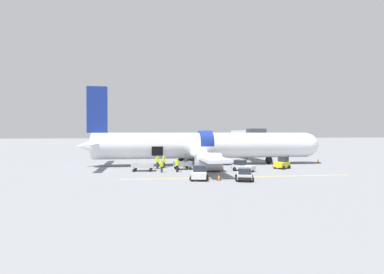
{
  "coord_description": "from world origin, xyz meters",
  "views": [
    {
      "loc": [
        -7.64,
        -42.59,
        5.14
      ],
      "look_at": [
        -0.71,
        2.48,
        4.51
      ],
      "focal_mm": 28.0,
      "sensor_mm": 36.0,
      "label": 1
    }
  ],
  "objects_px": {
    "baggage_tug_rear": "(243,166)",
    "baggage_cart_queued": "(144,167)",
    "baggage_tug_lead": "(244,175)",
    "ground_crew_driver": "(177,165)",
    "ground_crew_helper": "(164,161)",
    "baggage_tug_mid": "(199,174)",
    "ground_crew_loader_a": "(162,166)",
    "ground_crew_supervisor": "(157,162)",
    "baggage_tug_spare": "(282,164)",
    "airplane": "(202,146)",
    "ground_crew_loader_b": "(204,162)",
    "baggage_cart_loading": "(184,165)"
  },
  "relations": [
    {
      "from": "baggage_tug_rear",
      "to": "baggage_cart_queued",
      "type": "bearing_deg",
      "value": 170.99
    },
    {
      "from": "baggage_tug_lead",
      "to": "ground_crew_driver",
      "type": "height_order",
      "value": "ground_crew_driver"
    },
    {
      "from": "baggage_tug_rear",
      "to": "ground_crew_helper",
      "type": "height_order",
      "value": "ground_crew_helper"
    },
    {
      "from": "baggage_tug_mid",
      "to": "ground_crew_driver",
      "type": "xyz_separation_m",
      "value": [
        -1.71,
        6.83,
        0.28
      ]
    },
    {
      "from": "baggage_tug_rear",
      "to": "ground_crew_loader_a",
      "type": "distance_m",
      "value": 10.84
    },
    {
      "from": "ground_crew_helper",
      "to": "ground_crew_supervisor",
      "type": "bearing_deg",
      "value": -155.03
    },
    {
      "from": "baggage_tug_lead",
      "to": "ground_crew_driver",
      "type": "distance_m",
      "value": 10.18
    },
    {
      "from": "baggage_tug_mid",
      "to": "baggage_tug_lead",
      "type": "bearing_deg",
      "value": -12.15
    },
    {
      "from": "baggage_tug_rear",
      "to": "ground_crew_helper",
      "type": "bearing_deg",
      "value": 153.02
    },
    {
      "from": "baggage_tug_lead",
      "to": "ground_crew_supervisor",
      "type": "distance_m",
      "value": 15.27
    },
    {
      "from": "baggage_tug_spare",
      "to": "baggage_cart_queued",
      "type": "bearing_deg",
      "value": 179.3
    },
    {
      "from": "ground_crew_loader_a",
      "to": "ground_crew_helper",
      "type": "height_order",
      "value": "ground_crew_helper"
    },
    {
      "from": "ground_crew_loader_a",
      "to": "ground_crew_driver",
      "type": "relative_size",
      "value": 0.88
    },
    {
      "from": "airplane",
      "to": "baggage_tug_mid",
      "type": "xyz_separation_m",
      "value": [
        -3.16,
        -15.14,
        -2.35
      ]
    },
    {
      "from": "baggage_tug_mid",
      "to": "baggage_tug_rear",
      "type": "relative_size",
      "value": 0.85
    },
    {
      "from": "baggage_tug_lead",
      "to": "ground_crew_loader_b",
      "type": "height_order",
      "value": "ground_crew_loader_b"
    },
    {
      "from": "baggage_cart_loading",
      "to": "ground_crew_loader_a",
      "type": "distance_m",
      "value": 4.32
    },
    {
      "from": "baggage_tug_lead",
      "to": "ground_crew_driver",
      "type": "xyz_separation_m",
      "value": [
        -6.46,
        7.86,
        0.35
      ]
    },
    {
      "from": "baggage_tug_spare",
      "to": "ground_crew_loader_b",
      "type": "height_order",
      "value": "baggage_tug_spare"
    },
    {
      "from": "baggage_cart_loading",
      "to": "baggage_cart_queued",
      "type": "xyz_separation_m",
      "value": [
        -5.56,
        -1.11,
        -0.04
      ]
    },
    {
      "from": "airplane",
      "to": "baggage_cart_queued",
      "type": "xyz_separation_m",
      "value": [
        -9.23,
        -6.46,
        -2.53
      ]
    },
    {
      "from": "baggage_tug_rear",
      "to": "baggage_tug_spare",
      "type": "distance_m",
      "value": 6.79
    },
    {
      "from": "ground_crew_loader_a",
      "to": "baggage_cart_queued",
      "type": "bearing_deg",
      "value": 143.16
    },
    {
      "from": "ground_crew_loader_a",
      "to": "ground_crew_driver",
      "type": "distance_m",
      "value": 2.03
    },
    {
      "from": "baggage_cart_loading",
      "to": "ground_crew_helper",
      "type": "distance_m",
      "value": 3.4
    },
    {
      "from": "baggage_tug_rear",
      "to": "ground_crew_loader_a",
      "type": "relative_size",
      "value": 2.0
    },
    {
      "from": "ground_crew_helper",
      "to": "baggage_tug_spare",
      "type": "bearing_deg",
      "value": -11.39
    },
    {
      "from": "ground_crew_loader_b",
      "to": "ground_crew_driver",
      "type": "bearing_deg",
      "value": -137.33
    },
    {
      "from": "baggage_cart_loading",
      "to": "baggage_cart_queued",
      "type": "height_order",
      "value": "baggage_cart_loading"
    },
    {
      "from": "ground_crew_driver",
      "to": "ground_crew_helper",
      "type": "bearing_deg",
      "value": 106.56
    },
    {
      "from": "baggage_tug_spare",
      "to": "airplane",
      "type": "bearing_deg",
      "value": 147.4
    },
    {
      "from": "baggage_tug_rear",
      "to": "baggage_tug_spare",
      "type": "bearing_deg",
      "value": 15.8
    },
    {
      "from": "baggage_tug_rear",
      "to": "ground_crew_loader_b",
      "type": "bearing_deg",
      "value": 136.64
    },
    {
      "from": "baggage_cart_loading",
      "to": "ground_crew_driver",
      "type": "height_order",
      "value": "ground_crew_driver"
    },
    {
      "from": "ground_crew_loader_b",
      "to": "ground_crew_supervisor",
      "type": "bearing_deg",
      "value": 175.13
    },
    {
      "from": "ground_crew_driver",
      "to": "ground_crew_loader_b",
      "type": "bearing_deg",
      "value": 42.67
    },
    {
      "from": "baggage_tug_mid",
      "to": "baggage_tug_rear",
      "type": "bearing_deg",
      "value": 42.86
    },
    {
      "from": "baggage_tug_mid",
      "to": "ground_crew_loader_a",
      "type": "xyz_separation_m",
      "value": [
        -3.73,
        6.93,
        0.16
      ]
    },
    {
      "from": "ground_crew_driver",
      "to": "ground_crew_supervisor",
      "type": "xyz_separation_m",
      "value": [
        -2.42,
        4.56,
        0.02
      ]
    },
    {
      "from": "baggage_tug_spare",
      "to": "baggage_cart_loading",
      "type": "bearing_deg",
      "value": 174.55
    },
    {
      "from": "airplane",
      "to": "ground_crew_driver",
      "type": "distance_m",
      "value": 9.85
    },
    {
      "from": "baggage_tug_spare",
      "to": "ground_crew_supervisor",
      "type": "bearing_deg",
      "value": 170.55
    },
    {
      "from": "baggage_cart_queued",
      "to": "ground_crew_supervisor",
      "type": "relative_size",
      "value": 2.15
    },
    {
      "from": "ground_crew_helper",
      "to": "baggage_tug_rear",
      "type": "bearing_deg",
      "value": -26.98
    },
    {
      "from": "baggage_tug_lead",
      "to": "ground_crew_helper",
      "type": "xyz_separation_m",
      "value": [
        -7.95,
        12.85,
        0.34
      ]
    },
    {
      "from": "baggage_tug_spare",
      "to": "baggage_tug_lead",
      "type": "bearing_deg",
      "value": -133.18
    },
    {
      "from": "airplane",
      "to": "baggage_tug_lead",
      "type": "height_order",
      "value": "airplane"
    },
    {
      "from": "baggage_cart_queued",
      "to": "ground_crew_loader_b",
      "type": "height_order",
      "value": "ground_crew_loader_b"
    },
    {
      "from": "airplane",
      "to": "ground_crew_driver",
      "type": "relative_size",
      "value": 21.68
    },
    {
      "from": "airplane",
      "to": "baggage_cart_queued",
      "type": "height_order",
      "value": "airplane"
    }
  ]
}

